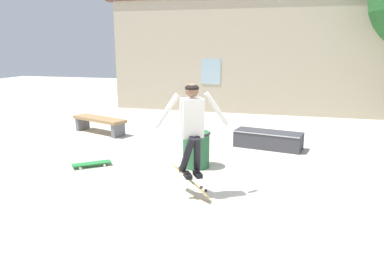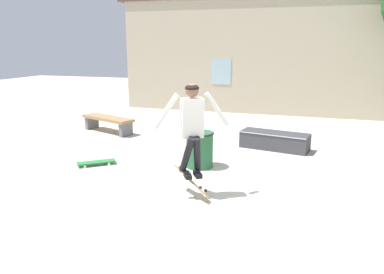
# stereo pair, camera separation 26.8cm
# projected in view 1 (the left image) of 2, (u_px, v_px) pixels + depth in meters

# --- Properties ---
(ground_plane) EXTENTS (40.00, 40.00, 0.00)m
(ground_plane) POSITION_uv_depth(u_px,v_px,m) (224.00, 196.00, 6.11)
(ground_plane) COLOR beige
(building_backdrop) EXTENTS (11.90, 0.52, 5.20)m
(building_backdrop) POSITION_uv_depth(u_px,v_px,m) (267.00, 52.00, 12.99)
(building_backdrop) COLOR #B7A88E
(building_backdrop) RESTS_ON ground_plane
(park_bench) EXTENTS (1.78, 1.06, 0.44)m
(park_bench) POSITION_uv_depth(u_px,v_px,m) (99.00, 122.00, 10.43)
(park_bench) COLOR #99754C
(park_bench) RESTS_ON ground_plane
(skate_ledge) EXTENTS (1.66, 0.86, 0.40)m
(skate_ledge) POSITION_uv_depth(u_px,v_px,m) (268.00, 140.00, 8.96)
(skate_ledge) COLOR #38383D
(skate_ledge) RESTS_ON ground_plane
(trash_bin) EXTENTS (0.57, 0.57, 0.72)m
(trash_bin) POSITION_uv_depth(u_px,v_px,m) (196.00, 149.00, 7.52)
(trash_bin) COLOR #235633
(trash_bin) RESTS_ON ground_plane
(skater) EXTENTS (1.10, 0.71, 1.50)m
(skater) POSITION_uv_depth(u_px,v_px,m) (192.00, 122.00, 5.85)
(skater) COLOR silver
(skateboard_flipping) EXTENTS (0.72, 0.55, 0.45)m
(skateboard_flipping) POSITION_uv_depth(u_px,v_px,m) (191.00, 181.00, 6.07)
(skateboard_flipping) COLOR #AD894C
(skateboard_resting) EXTENTS (0.73, 0.64, 0.08)m
(skateboard_resting) POSITION_uv_depth(u_px,v_px,m) (92.00, 163.00, 7.59)
(skateboard_resting) COLOR #237F38
(skateboard_resting) RESTS_ON ground_plane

